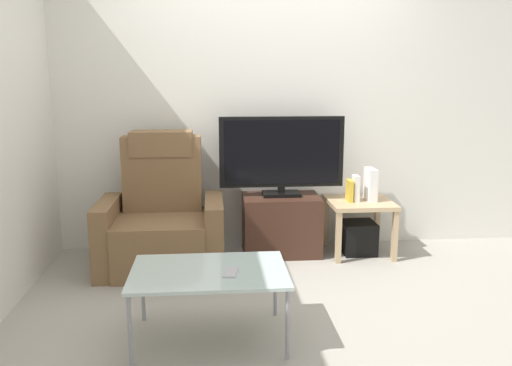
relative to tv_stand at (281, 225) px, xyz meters
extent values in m
plane|color=#9E998E|center=(-0.08, -0.85, -0.26)|extent=(6.40, 6.40, 0.00)
cube|color=silver|center=(-0.08, 0.28, 1.04)|extent=(6.40, 0.06, 2.60)
cube|color=#3D2319|center=(0.00, 0.00, 0.00)|extent=(0.66, 0.44, 0.51)
cube|color=black|center=(0.00, -0.21, 0.10)|extent=(0.60, 0.02, 0.02)
cube|color=black|center=(0.00, -0.16, 0.14)|extent=(0.34, 0.11, 0.04)
cube|color=black|center=(0.00, 0.02, 0.27)|extent=(0.32, 0.20, 0.03)
cube|color=black|center=(0.00, 0.02, 0.31)|extent=(0.06, 0.04, 0.05)
cube|color=black|center=(0.00, 0.02, 0.63)|extent=(1.06, 0.05, 0.60)
cube|color=black|center=(0.00, 0.00, 0.63)|extent=(0.97, 0.01, 0.54)
cube|color=brown|center=(-1.00, -0.29, -0.05)|extent=(0.70, 0.72, 0.42)
cube|color=brown|center=(-1.00, -0.02, 0.47)|extent=(0.64, 0.20, 0.62)
cube|color=brown|center=(-1.00, 0.00, 0.72)|extent=(0.50, 0.26, 0.20)
cube|color=brown|center=(-1.42, -0.29, 0.02)|extent=(0.14, 0.68, 0.56)
cube|color=brown|center=(-0.58, -0.29, 0.02)|extent=(0.14, 0.68, 0.56)
cube|color=tan|center=(0.67, -0.06, 0.20)|extent=(0.54, 0.54, 0.04)
cube|color=tan|center=(0.44, -0.29, -0.04)|extent=(0.04, 0.04, 0.44)
cube|color=tan|center=(0.91, -0.29, -0.04)|extent=(0.04, 0.04, 0.44)
cube|color=tan|center=(0.44, 0.18, -0.04)|extent=(0.04, 0.04, 0.44)
cube|color=tan|center=(0.91, 0.18, -0.04)|extent=(0.04, 0.04, 0.44)
cube|color=black|center=(0.67, -0.06, -0.12)|extent=(0.28, 0.28, 0.28)
cube|color=gold|center=(0.57, -0.08, 0.31)|extent=(0.04, 0.13, 0.18)
cube|color=white|center=(0.63, -0.08, 0.33)|extent=(0.04, 0.11, 0.22)
cube|color=white|center=(0.76, -0.05, 0.35)|extent=(0.07, 0.20, 0.27)
cube|color=#B2C6C1|center=(-0.62, -1.49, 0.16)|extent=(0.90, 0.60, 0.02)
cylinder|color=gray|center=(-1.04, -1.76, -0.05)|extent=(0.02, 0.02, 0.40)
cylinder|color=gray|center=(-0.20, -1.76, -0.05)|extent=(0.02, 0.02, 0.40)
cylinder|color=gray|center=(-1.04, -1.22, -0.05)|extent=(0.02, 0.02, 0.40)
cylinder|color=gray|center=(-0.20, -1.22, -0.05)|extent=(0.02, 0.02, 0.40)
cube|color=#B7B7BC|center=(-0.50, -1.55, 0.17)|extent=(0.10, 0.16, 0.01)
camera|label=1|loc=(-0.59, -4.37, 1.26)|focal=36.93mm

